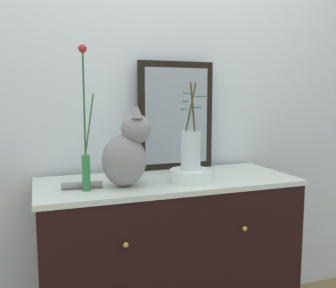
% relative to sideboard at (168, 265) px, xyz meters
% --- Properties ---
extents(wall_back, '(4.40, 0.08, 2.60)m').
position_rel_sideboard_xyz_m(wall_back, '(0.00, 0.34, 0.84)').
color(wall_back, silver).
rests_on(wall_back, ground_plane).
extents(sideboard, '(1.30, 0.55, 0.92)m').
position_rel_sideboard_xyz_m(sideboard, '(0.00, 0.00, 0.00)').
color(sideboard, black).
rests_on(sideboard, ground_plane).
extents(mirror_leaning, '(0.45, 0.03, 0.62)m').
position_rel_sideboard_xyz_m(mirror_leaning, '(0.14, 0.24, 0.77)').
color(mirror_leaning, black).
rests_on(mirror_leaning, sideboard).
extents(cat_sitting, '(0.41, 0.20, 0.38)m').
position_rel_sideboard_xyz_m(cat_sitting, '(-0.23, -0.07, 0.62)').
color(cat_sitting, gray).
rests_on(cat_sitting, sideboard).
extents(vase_slim_green, '(0.06, 0.04, 0.64)m').
position_rel_sideboard_xyz_m(vase_slim_green, '(-0.42, -0.10, 0.66)').
color(vase_slim_green, '#2C793B').
rests_on(vase_slim_green, sideboard).
extents(bowl_porcelain, '(0.20, 0.20, 0.06)m').
position_rel_sideboard_xyz_m(bowl_porcelain, '(0.08, -0.09, 0.49)').
color(bowl_porcelain, white).
rests_on(bowl_porcelain, sideboard).
extents(vase_glass_clear, '(0.11, 0.20, 0.42)m').
position_rel_sideboard_xyz_m(vase_glass_clear, '(0.08, -0.09, 0.63)').
color(vase_glass_clear, silver).
rests_on(vase_glass_clear, bowl_porcelain).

